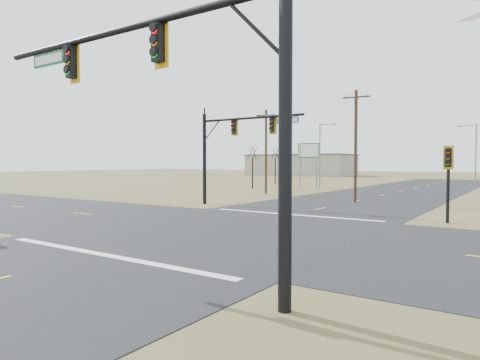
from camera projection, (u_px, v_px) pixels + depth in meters
name	position (u px, v px, depth m)	size (l,w,h in m)	color
ground	(226.00, 230.00, 21.99)	(320.00, 320.00, 0.00)	brown
road_ew	(226.00, 230.00, 21.99)	(160.00, 14.00, 0.02)	black
road_ns	(226.00, 229.00, 21.99)	(14.00, 160.00, 0.02)	black
stop_bar_near	(106.00, 255.00, 15.79)	(12.00, 0.40, 0.01)	silver
stop_bar_far	(293.00, 215.00, 28.18)	(12.00, 0.40, 0.01)	silver
mast_arm_near	(172.00, 77.00, 11.65)	(11.59, 0.44, 8.00)	black
mast_arm_far	(233.00, 138.00, 34.02)	(9.27, 0.56, 7.51)	black
pedestal_signal_ne	(448.00, 166.00, 24.19)	(0.65, 0.56, 4.45)	black
utility_pole_near	(356.00, 144.00, 37.04)	(2.38, 0.32, 9.72)	#442E1D
utility_pole_far	(266.00, 150.00, 47.53)	(2.24, 0.67, 9.32)	#442E1D
highway_sign	(308.00, 156.00, 59.07)	(3.30, 0.17, 6.18)	slate
streetlight_b	(474.00, 152.00, 57.70)	(2.44, 0.28, 8.75)	slate
streetlight_c	(321.00, 152.00, 56.53)	(2.44, 0.40, 8.71)	slate
bare_tree_a	(253.00, 151.00, 56.68)	(3.42, 3.42, 6.31)	black
bare_tree_b	(275.00, 152.00, 67.49)	(3.22, 3.22, 6.47)	black
warehouse_left	(301.00, 165.00, 118.71)	(28.00, 14.00, 5.50)	#ABA698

